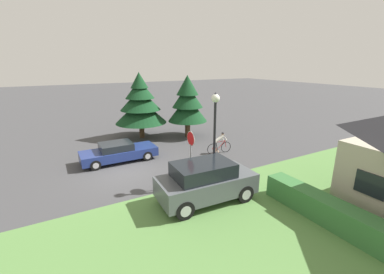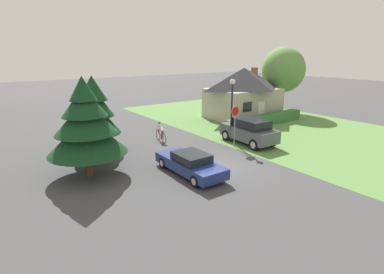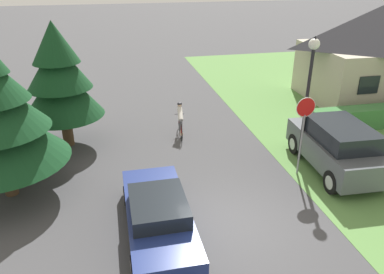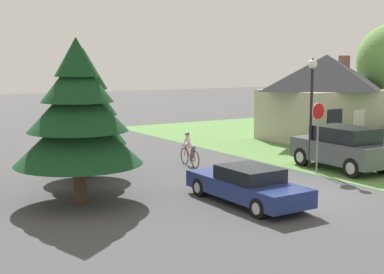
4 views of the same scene
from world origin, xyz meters
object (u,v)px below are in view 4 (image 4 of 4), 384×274
(parked_suv_right, at_px, (342,148))
(street_lamp, at_px, (312,90))
(conifer_tall_near, at_px, (78,116))
(stop_sign, at_px, (318,124))
(conifer_tall_far, at_px, (85,104))
(cottage_house, at_px, (326,96))
(cyclist, at_px, (190,150))
(sedan_left_lane, at_px, (247,185))

(parked_suv_right, height_order, street_lamp, street_lamp)
(parked_suv_right, height_order, conifer_tall_near, conifer_tall_near)
(street_lamp, height_order, conifer_tall_near, conifer_tall_near)
(stop_sign, bearing_deg, conifer_tall_far, -27.27)
(cottage_house, bearing_deg, conifer_tall_far, -169.87)
(parked_suv_right, distance_m, conifer_tall_near, 11.76)
(street_lamp, bearing_deg, cottage_house, 39.88)
(cyclist, bearing_deg, conifer_tall_far, 94.69)
(sedan_left_lane, distance_m, conifer_tall_far, 7.67)
(parked_suv_right, bearing_deg, street_lamp, 43.35)
(sedan_left_lane, relative_size, cyclist, 2.54)
(sedan_left_lane, distance_m, stop_sign, 6.14)
(cottage_house, bearing_deg, cyclist, -165.43)
(conifer_tall_near, xyz_separation_m, conifer_tall_far, (1.61, 3.55, 0.11))
(sedan_left_lane, bearing_deg, cottage_house, -55.00)
(cottage_house, distance_m, street_lamp, 9.58)
(conifer_tall_far, bearing_deg, cyclist, -1.42)
(cottage_house, height_order, parked_suv_right, cottage_house)
(cyclist, height_order, conifer_tall_far, conifer_tall_far)
(conifer_tall_far, bearing_deg, stop_sign, -27.35)
(stop_sign, height_order, conifer_tall_far, conifer_tall_far)
(sedan_left_lane, height_order, conifer_tall_near, conifer_tall_near)
(sedan_left_lane, distance_m, street_lamp, 7.46)
(parked_suv_right, height_order, conifer_tall_far, conifer_tall_far)
(cottage_house, xyz_separation_m, stop_sign, (-7.90, -7.11, -0.56))
(parked_suv_right, relative_size, street_lamp, 0.94)
(sedan_left_lane, xyz_separation_m, cyclist, (1.90, 6.53, 0.11))
(cottage_house, xyz_separation_m, conifer_tall_near, (-18.01, -6.27, 0.23))
(cyclist, bearing_deg, parked_suv_right, -124.27)
(cyclist, relative_size, street_lamp, 0.38)
(street_lamp, bearing_deg, parked_suv_right, -49.37)
(stop_sign, relative_size, conifer_tall_far, 0.57)
(street_lamp, bearing_deg, sedan_left_lane, -151.88)
(stop_sign, height_order, street_lamp, street_lamp)
(cyclist, height_order, street_lamp, street_lamp)
(cottage_house, distance_m, conifer_tall_far, 16.62)
(sedan_left_lane, distance_m, cyclist, 6.80)
(sedan_left_lane, distance_m, parked_suv_right, 7.33)
(sedan_left_lane, height_order, conifer_tall_far, conifer_tall_far)
(parked_suv_right, distance_m, street_lamp, 2.82)
(cyclist, distance_m, conifer_tall_near, 7.66)
(conifer_tall_near, bearing_deg, sedan_left_lane, -34.02)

